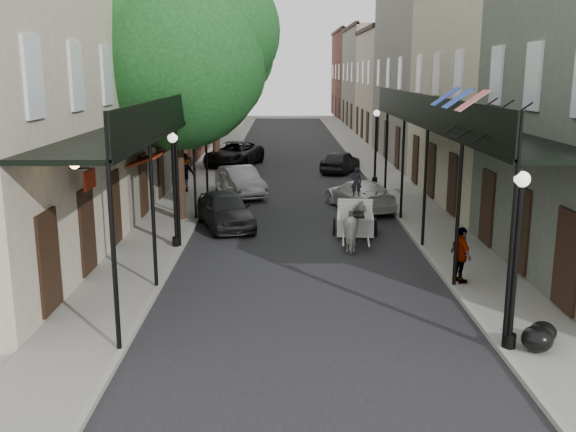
{
  "coord_description": "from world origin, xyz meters",
  "views": [
    {
      "loc": [
        -0.6,
        -14.38,
        5.75
      ],
      "look_at": [
        -0.45,
        3.88,
        1.6
      ],
      "focal_mm": 40.0,
      "sensor_mm": 36.0,
      "label": 1
    }
  ],
  "objects_px": {
    "pedestrian_sidewalk_left": "(184,172)",
    "car_left_far": "(234,154)",
    "car_right_near": "(360,195)",
    "car_right_far": "(340,161)",
    "tree_far": "(221,69)",
    "lamppost_right_near": "(516,258)",
    "pedestrian_walking": "(224,190)",
    "lamppost_left": "(175,188)",
    "car_left_near": "(225,209)",
    "carriage": "(355,205)",
    "car_left_mid": "(240,181)",
    "horse": "(356,227)",
    "lamppost_right_far": "(376,145)",
    "tree_near": "(186,50)",
    "pedestrian_sidewalk_right": "(461,255)"
  },
  "relations": [
    {
      "from": "pedestrian_sidewalk_left",
      "to": "car_left_far",
      "type": "relative_size",
      "value": 0.34
    },
    {
      "from": "car_right_near",
      "to": "car_right_far",
      "type": "relative_size",
      "value": 1.15
    },
    {
      "from": "tree_far",
      "to": "car_left_far",
      "type": "distance_m",
      "value": 5.17
    },
    {
      "from": "lamppost_right_near",
      "to": "pedestrian_walking",
      "type": "relative_size",
      "value": 2.32
    },
    {
      "from": "tree_far",
      "to": "lamppost_left",
      "type": "height_order",
      "value": "tree_far"
    },
    {
      "from": "tree_far",
      "to": "car_left_near",
      "type": "xyz_separation_m",
      "value": [
        1.48,
        -15.18,
        -5.15
      ]
    },
    {
      "from": "lamppost_left",
      "to": "carriage",
      "type": "bearing_deg",
      "value": 20.87
    },
    {
      "from": "car_left_mid",
      "to": "car_right_near",
      "type": "xyz_separation_m",
      "value": [
        5.23,
        -3.11,
        -0.05
      ]
    },
    {
      "from": "car_right_near",
      "to": "pedestrian_walking",
      "type": "bearing_deg",
      "value": -19.92
    },
    {
      "from": "car_left_far",
      "to": "carriage",
      "type": "bearing_deg",
      "value": -55.82
    },
    {
      "from": "tree_far",
      "to": "horse",
      "type": "bearing_deg",
      "value": -71.6
    },
    {
      "from": "pedestrian_sidewalk_left",
      "to": "car_left_mid",
      "type": "xyz_separation_m",
      "value": [
        2.7,
        -0.46,
        -0.36
      ]
    },
    {
      "from": "lamppost_right_near",
      "to": "horse",
      "type": "relative_size",
      "value": 2.08
    },
    {
      "from": "car_left_mid",
      "to": "pedestrian_walking",
      "type": "bearing_deg",
      "value": -119.77
    },
    {
      "from": "pedestrian_walking",
      "to": "pedestrian_sidewalk_left",
      "type": "height_order",
      "value": "pedestrian_sidewalk_left"
    },
    {
      "from": "car_left_far",
      "to": "car_left_mid",
      "type": "bearing_deg",
      "value": -68.7
    },
    {
      "from": "pedestrian_sidewalk_left",
      "to": "car_right_near",
      "type": "bearing_deg",
      "value": 131.81
    },
    {
      "from": "lamppost_right_far",
      "to": "horse",
      "type": "bearing_deg",
      "value": -100.85
    },
    {
      "from": "carriage",
      "to": "car_left_near",
      "type": "bearing_deg",
      "value": 177.54
    },
    {
      "from": "lamppost_right_near",
      "to": "pedestrian_sidewalk_left",
      "type": "distance_m",
      "value": 20.08
    },
    {
      "from": "car_left_far",
      "to": "car_right_far",
      "type": "xyz_separation_m",
      "value": [
        6.31,
        -2.55,
        -0.1
      ]
    },
    {
      "from": "lamppost_right_far",
      "to": "pedestrian_walking",
      "type": "distance_m",
      "value": 9.24
    },
    {
      "from": "carriage",
      "to": "pedestrian_walking",
      "type": "xyz_separation_m",
      "value": [
        -5.12,
        4.0,
        -0.18
      ]
    },
    {
      "from": "pedestrian_sidewalk_left",
      "to": "tree_near",
      "type": "bearing_deg",
      "value": 77.35
    },
    {
      "from": "tree_near",
      "to": "horse",
      "type": "height_order",
      "value": "tree_near"
    },
    {
      "from": "pedestrian_walking",
      "to": "car_left_near",
      "type": "bearing_deg",
      "value": -95.93
    },
    {
      "from": "pedestrian_sidewalk_right",
      "to": "lamppost_left",
      "type": "bearing_deg",
      "value": 49.68
    },
    {
      "from": "tree_far",
      "to": "car_left_mid",
      "type": "xyz_separation_m",
      "value": [
        1.65,
        -8.93,
        -5.16
      ]
    },
    {
      "from": "horse",
      "to": "carriage",
      "type": "xyz_separation_m",
      "value": [
        0.22,
        2.33,
        0.23
      ]
    },
    {
      "from": "pedestrian_walking",
      "to": "car_left_mid",
      "type": "bearing_deg",
      "value": 68.68
    },
    {
      "from": "horse",
      "to": "pedestrian_walking",
      "type": "relative_size",
      "value": 1.12
    },
    {
      "from": "pedestrian_walking",
      "to": "car_left_mid",
      "type": "distance_m",
      "value": 2.96
    },
    {
      "from": "car_left_near",
      "to": "car_left_far",
      "type": "height_order",
      "value": "car_left_far"
    },
    {
      "from": "pedestrian_sidewalk_left",
      "to": "carriage",
      "type": "bearing_deg",
      "value": 110.85
    },
    {
      "from": "carriage",
      "to": "pedestrian_walking",
      "type": "relative_size",
      "value": 1.58
    },
    {
      "from": "horse",
      "to": "carriage",
      "type": "height_order",
      "value": "carriage"
    },
    {
      "from": "carriage",
      "to": "pedestrian_walking",
      "type": "distance_m",
      "value": 6.5
    },
    {
      "from": "lamppost_left",
      "to": "car_right_near",
      "type": "height_order",
      "value": "lamppost_left"
    },
    {
      "from": "car_left_near",
      "to": "pedestrian_sidewalk_right",
      "type": "bearing_deg",
      "value": -62.18
    },
    {
      "from": "tree_near",
      "to": "pedestrian_walking",
      "type": "bearing_deg",
      "value": 62.97
    },
    {
      "from": "lamppost_left",
      "to": "carriage",
      "type": "distance_m",
      "value": 6.64
    },
    {
      "from": "pedestrian_sidewalk_left",
      "to": "lamppost_right_far",
      "type": "bearing_deg",
      "value": 169.73
    },
    {
      "from": "car_left_mid",
      "to": "car_right_far",
      "type": "height_order",
      "value": "car_left_mid"
    },
    {
      "from": "lamppost_right_near",
      "to": "pedestrian_walking",
      "type": "distance_m",
      "value": 16.09
    },
    {
      "from": "tree_near",
      "to": "horse",
      "type": "relative_size",
      "value": 5.41
    },
    {
      "from": "pedestrian_sidewalk_right",
      "to": "car_right_near",
      "type": "height_order",
      "value": "pedestrian_sidewalk_right"
    },
    {
      "from": "lamppost_right_near",
      "to": "car_left_near",
      "type": "xyz_separation_m",
      "value": [
        -6.86,
        11.0,
        -1.36
      ]
    },
    {
      "from": "tree_far",
      "to": "car_left_mid",
      "type": "relative_size",
      "value": 2.09
    },
    {
      "from": "tree_far",
      "to": "lamppost_left",
      "type": "distance_m",
      "value": 18.57
    },
    {
      "from": "car_left_mid",
      "to": "tree_near",
      "type": "bearing_deg",
      "value": -127.6
    }
  ]
}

